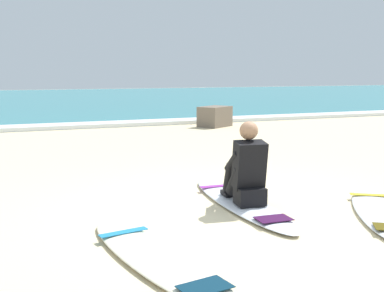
% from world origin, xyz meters
% --- Properties ---
extents(ground_plane, '(80.00, 80.00, 0.00)m').
position_xyz_m(ground_plane, '(0.00, 0.00, 0.00)').
color(ground_plane, beige).
extents(sea, '(80.00, 28.00, 0.10)m').
position_xyz_m(sea, '(0.00, 22.92, 0.05)').
color(sea, teal).
rests_on(sea, ground).
extents(breaking_foam, '(80.00, 0.90, 0.11)m').
position_xyz_m(breaking_foam, '(0.00, 9.22, 0.06)').
color(breaking_foam, white).
rests_on(breaking_foam, ground).
extents(surfboard_main, '(0.66, 2.58, 0.08)m').
position_xyz_m(surfboard_main, '(0.25, 0.22, 0.04)').
color(surfboard_main, silver).
rests_on(surfboard_main, ground).
extents(surfer_seated, '(0.43, 0.74, 0.95)m').
position_xyz_m(surfer_seated, '(0.25, 0.08, 0.44)').
color(surfer_seated, black).
rests_on(surfer_seated, surfboard_main).
extents(surfboard_spare_near, '(0.90, 2.38, 0.08)m').
position_xyz_m(surfboard_spare_near, '(-1.23, -1.07, 0.04)').
color(surfboard_spare_near, '#EFE5C6').
rests_on(surfboard_spare_near, ground).
extents(surfboard_spare_far, '(1.59, 2.07, 0.08)m').
position_xyz_m(surfboard_spare_far, '(1.50, -0.71, 0.04)').
color(surfboard_spare_far, silver).
rests_on(surfboard_spare_far, ground).
extents(shoreline_rock, '(1.12, 1.02, 0.58)m').
position_xyz_m(shoreline_rock, '(3.52, 7.92, 0.29)').
color(shoreline_rock, '#756656').
rests_on(shoreline_rock, ground).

